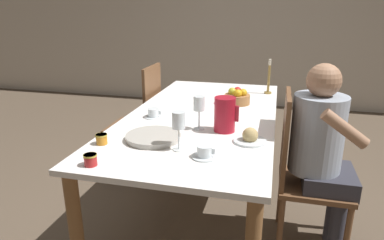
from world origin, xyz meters
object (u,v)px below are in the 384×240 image
at_px(teacup_across, 154,114).
at_px(bread_plate, 250,137).
at_px(serving_tray, 153,137).
at_px(jam_jar_amber, 102,139).
at_px(chair_person_side, 302,171).
at_px(red_pitcher, 225,114).
at_px(wine_glass_juice, 179,122).
at_px(candlestick_tall, 269,81).
at_px(chair_opposite, 141,119).
at_px(wine_glass_water, 199,105).
at_px(teacup_near_person, 205,152).
at_px(fruit_bowl, 237,97).
at_px(person_seated, 322,146).
at_px(jam_jar_red, 90,159).

height_order(teacup_across, bread_plate, bread_plate).
xyz_separation_m(serving_tray, jam_jar_amber, (-0.25, -0.13, 0.02)).
relative_size(chair_person_side, bread_plate, 5.45).
height_order(chair_person_side, red_pitcher, chair_person_side).
xyz_separation_m(wine_glass_juice, candlestick_tall, (0.40, 1.34, -0.04)).
bearing_deg(red_pitcher, chair_opposite, 136.97).
distance_m(chair_person_side, chair_opposite, 1.52).
relative_size(red_pitcher, wine_glass_water, 1.01).
distance_m(serving_tray, candlestick_tall, 1.37).
height_order(teacup_near_person, fruit_bowl, fruit_bowl).
distance_m(red_pitcher, wine_glass_water, 0.16).
distance_m(red_pitcher, bread_plate, 0.23).
relative_size(chair_opposite, fruit_bowl, 5.13).
xyz_separation_m(person_seated, candlestick_tall, (-0.35, 0.93, 0.18)).
xyz_separation_m(teacup_near_person, jam_jar_amber, (-0.57, 0.04, 0.01)).
xyz_separation_m(red_pitcher, wine_glass_juice, (-0.18, -0.34, 0.05)).
bearing_deg(wine_glass_water, serving_tray, -132.36).
height_order(red_pitcher, jam_jar_red, red_pitcher).
bearing_deg(chair_opposite, jam_jar_red, -166.60).
height_order(red_pitcher, serving_tray, red_pitcher).
distance_m(chair_person_side, red_pitcher, 0.60).
height_order(teacup_near_person, bread_plate, bread_plate).
height_order(jam_jar_red, fruit_bowl, fruit_bowl).
bearing_deg(serving_tray, red_pitcher, 32.87).
relative_size(wine_glass_juice, jam_jar_red, 3.24).
height_order(chair_person_side, teacup_near_person, chair_person_side).
height_order(person_seated, candlestick_tall, person_seated).
bearing_deg(fruit_bowl, chair_opposite, 167.58).
relative_size(chair_person_side, jam_jar_red, 15.57).
bearing_deg(chair_opposite, jam_jar_amber, -167.41).
relative_size(fruit_bowl, candlestick_tall, 0.66).
bearing_deg(fruit_bowl, wine_glass_water, -103.88).
height_order(wine_glass_water, serving_tray, wine_glass_water).
bearing_deg(jam_jar_amber, chair_person_side, 22.97).
distance_m(person_seated, bread_plate, 0.47).
relative_size(chair_person_side, serving_tray, 3.21).
bearing_deg(jam_jar_red, teacup_near_person, 23.54).
bearing_deg(candlestick_tall, bread_plate, -92.68).
height_order(chair_opposite, fruit_bowl, chair_opposite).
distance_m(bread_plate, jam_jar_amber, 0.80).
xyz_separation_m(chair_opposite, person_seated, (1.43, -0.73, 0.18)).
bearing_deg(bread_plate, jam_jar_amber, -164.14).
height_order(chair_person_side, teacup_across, chair_person_side).
bearing_deg(bread_plate, jam_jar_red, -145.90).
relative_size(bread_plate, candlestick_tall, 0.62).
height_order(wine_glass_water, jam_jar_red, wine_glass_water).
bearing_deg(candlestick_tall, teacup_across, -129.74).
relative_size(chair_person_side, candlestick_tall, 3.38).
bearing_deg(jam_jar_red, wine_glass_juice, 38.15).
xyz_separation_m(chair_opposite, teacup_near_person, (0.83, -1.20, 0.28)).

